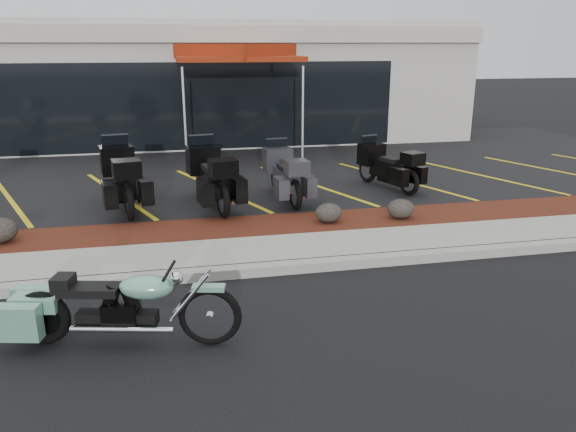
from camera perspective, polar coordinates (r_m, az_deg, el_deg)
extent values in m
plane|color=black|center=(7.65, -3.21, -8.61)|extent=(90.00, 90.00, 0.00)
cube|color=gray|center=(8.43, -4.17, -5.54)|extent=(24.00, 0.25, 0.15)
cube|color=gray|center=(9.08, -4.78, -3.87)|extent=(24.00, 1.20, 0.15)
cube|color=black|center=(10.20, -5.65, -1.48)|extent=(24.00, 1.20, 0.16)
cube|color=black|center=(15.40, -7.95, 4.79)|extent=(26.00, 9.60, 0.15)
cube|color=#AAA399|center=(21.38, -9.48, 13.35)|extent=(18.00, 8.00, 4.00)
cube|color=black|center=(17.46, -8.73, 10.94)|extent=(12.00, 0.06, 2.60)
cube|color=#AAA399|center=(17.34, -9.05, 17.84)|extent=(18.00, 0.30, 0.50)
ellipsoid|color=black|center=(10.35, 4.15, 0.33)|extent=(0.50, 0.42, 0.35)
ellipsoid|color=black|center=(10.77, 11.37, 0.73)|extent=(0.52, 0.43, 0.37)
cone|color=orange|center=(14.77, -9.13, 5.46)|extent=(0.36, 0.36, 0.48)
cylinder|color=silver|center=(15.27, -11.01, 9.78)|extent=(0.06, 0.06, 2.61)
cylinder|color=silver|center=(15.36, 1.05, 10.13)|extent=(0.06, 0.06, 2.61)
cylinder|color=silver|center=(18.41, -10.31, 11.02)|extent=(0.06, 0.06, 2.61)
cylinder|color=silver|center=(18.49, -0.27, 11.32)|extent=(0.06, 0.06, 2.61)
cube|color=maroon|center=(16.71, -5.28, 15.69)|extent=(3.70, 3.70, 0.14)
cube|color=maroon|center=(16.70, -5.29, 16.35)|extent=(3.51, 3.51, 0.40)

